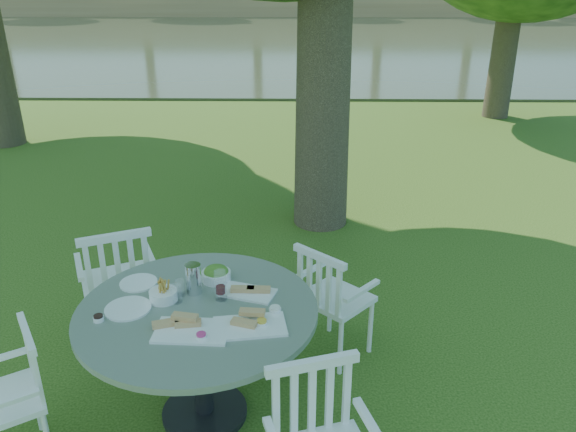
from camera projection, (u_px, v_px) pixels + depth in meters
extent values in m
plane|color=#213F0D|center=(288.00, 316.00, 4.81)|extent=(140.00, 140.00, 0.00)
cylinder|color=black|center=(205.00, 411.00, 3.73)|extent=(0.56, 0.56, 0.04)
cylinder|color=black|center=(201.00, 363.00, 3.57)|extent=(0.12, 0.12, 0.75)
cylinder|color=slate|center=(197.00, 311.00, 3.42)|extent=(1.47, 1.47, 0.04)
cylinder|color=white|center=(370.00, 327.00, 4.27)|extent=(0.04, 0.04, 0.45)
cylinder|color=white|center=(330.00, 307.00, 4.53)|extent=(0.04, 0.04, 0.45)
cylinder|color=white|center=(340.00, 347.00, 4.03)|extent=(0.04, 0.04, 0.45)
cylinder|color=white|center=(299.00, 325.00, 4.29)|extent=(0.04, 0.04, 0.45)
cube|color=white|center=(336.00, 298.00, 4.18)|extent=(0.63, 0.62, 0.04)
cube|color=white|center=(319.00, 283.00, 3.97)|extent=(0.37, 0.34, 0.46)
cylinder|color=white|center=(146.00, 293.00, 4.67)|extent=(0.04, 0.04, 0.50)
cylinder|color=white|center=(90.00, 305.00, 4.51)|extent=(0.04, 0.04, 0.50)
cylinder|color=white|center=(155.00, 318.00, 4.33)|extent=(0.04, 0.04, 0.50)
cylinder|color=white|center=(95.00, 331.00, 4.17)|extent=(0.04, 0.04, 0.50)
cube|color=white|center=(118.00, 281.00, 4.31)|extent=(0.66, 0.64, 0.04)
cube|color=white|center=(118.00, 267.00, 4.03)|extent=(0.49, 0.25, 0.51)
cylinder|color=white|center=(36.00, 403.00, 3.53)|extent=(0.03, 0.03, 0.42)
cube|color=white|center=(4.00, 402.00, 3.21)|extent=(0.57, 0.58, 0.04)
cube|color=white|center=(33.00, 362.00, 3.22)|extent=(0.27, 0.38, 0.43)
cube|color=white|center=(312.00, 400.00, 2.83)|extent=(0.47, 0.18, 0.48)
cube|color=white|center=(192.00, 331.00, 3.17)|extent=(0.43, 0.27, 0.02)
cube|color=white|center=(250.00, 326.00, 3.22)|extent=(0.45, 0.30, 0.02)
cube|color=white|center=(248.00, 293.00, 3.56)|extent=(0.38, 0.28, 0.01)
cylinder|color=white|center=(128.00, 308.00, 3.39)|extent=(0.28, 0.28, 0.01)
cylinder|color=white|center=(139.00, 283.00, 3.68)|extent=(0.24, 0.24, 0.01)
cylinder|color=white|center=(163.00, 295.00, 3.48)|extent=(0.17, 0.17, 0.07)
cylinder|color=white|center=(216.00, 276.00, 3.71)|extent=(0.19, 0.19, 0.06)
cylinder|color=silver|center=(193.00, 279.00, 3.54)|extent=(0.10, 0.10, 0.20)
cylinder|color=white|center=(220.00, 285.00, 3.46)|extent=(0.07, 0.07, 0.20)
cylinder|color=white|center=(180.00, 287.00, 3.53)|extent=(0.06, 0.06, 0.11)
cylinder|color=white|center=(176.00, 294.00, 3.45)|extent=(0.07, 0.07, 0.12)
cylinder|color=white|center=(201.00, 337.00, 3.11)|extent=(0.06, 0.06, 0.03)
cylinder|color=white|center=(262.00, 324.00, 3.23)|extent=(0.07, 0.07, 0.03)
cylinder|color=white|center=(275.00, 311.00, 3.35)|extent=(0.07, 0.07, 0.03)
cylinder|color=white|center=(99.00, 319.00, 3.28)|extent=(0.06, 0.06, 0.03)
cube|color=#303720|center=(297.00, 39.00, 25.95)|extent=(100.00, 28.00, 0.12)
cube|color=#9C7748|center=(298.00, 0.00, 39.76)|extent=(100.00, 3.00, 2.20)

